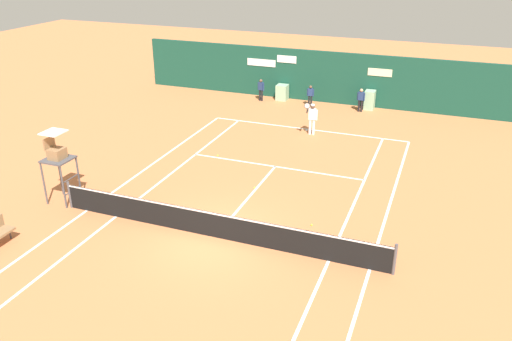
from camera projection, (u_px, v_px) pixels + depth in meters
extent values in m
plane|color=#C67042|center=(215.00, 237.00, 17.67)|extent=(80.00, 80.00, 0.00)
cube|color=white|center=(307.00, 129.00, 27.63)|extent=(10.60, 0.10, 0.01)
cube|color=white|center=(87.00, 210.00, 19.40)|extent=(0.10, 23.40, 0.01)
cube|color=white|center=(116.00, 216.00, 18.97)|extent=(0.10, 23.40, 0.01)
cube|color=white|center=(329.00, 261.00, 16.37)|extent=(0.10, 23.40, 0.01)
cube|color=white|center=(370.00, 269.00, 15.95)|extent=(0.10, 23.40, 0.01)
cube|color=white|center=(275.00, 166.00, 23.12)|extent=(8.00, 0.10, 0.01)
cube|color=white|center=(249.00, 197.00, 20.39)|extent=(0.10, 6.40, 0.01)
cube|color=white|center=(307.00, 130.00, 27.50)|extent=(0.10, 0.24, 0.01)
cylinder|color=#4C4C51|center=(70.00, 195.00, 19.40)|extent=(0.10, 0.10, 1.07)
cylinder|color=#4C4C51|center=(395.00, 259.00, 15.50)|extent=(0.10, 0.10, 1.07)
cube|color=black|center=(214.00, 225.00, 17.48)|extent=(12.00, 0.03, 0.95)
cube|color=white|center=(214.00, 214.00, 17.29)|extent=(12.00, 0.04, 0.06)
cube|color=#144233|center=(332.00, 78.00, 31.49)|extent=(25.00, 0.24, 3.14)
cube|color=beige|center=(380.00, 72.00, 30.19)|extent=(1.40, 0.02, 0.44)
cube|color=white|center=(287.00, 59.00, 31.93)|extent=(1.25, 0.02, 0.44)
cube|color=white|center=(261.00, 63.00, 32.62)|extent=(1.89, 0.02, 0.44)
cube|color=#8CB793|center=(282.00, 92.00, 32.45)|extent=(0.68, 0.70, 0.97)
cube|color=#8CB793|center=(370.00, 100.00, 30.63)|extent=(0.58, 0.70, 1.13)
cylinder|color=#47474C|center=(79.00, 178.00, 19.99)|extent=(0.07, 0.07, 1.73)
cylinder|color=#47474C|center=(63.00, 187.00, 19.22)|extent=(0.07, 0.07, 1.73)
cylinder|color=#47474C|center=(60.00, 174.00, 20.28)|extent=(0.07, 0.07, 1.73)
cylinder|color=#47474C|center=(44.00, 184.00, 19.52)|extent=(0.07, 0.07, 1.73)
cylinder|color=#47474C|center=(73.00, 191.00, 19.75)|extent=(0.04, 0.81, 0.04)
cylinder|color=#47474C|center=(71.00, 178.00, 19.53)|extent=(0.04, 0.81, 0.04)
cube|color=#47474C|center=(58.00, 159.00, 19.38)|extent=(1.00, 1.00, 0.06)
cube|color=olive|center=(57.00, 154.00, 19.29)|extent=(0.52, 0.56, 0.40)
cube|color=olive|center=(49.00, 143.00, 19.23)|extent=(0.06, 0.56, 0.45)
cube|color=white|center=(53.00, 132.00, 18.94)|extent=(0.76, 0.80, 0.04)
cylinder|color=#38383D|center=(10.00, 234.00, 17.51)|extent=(0.06, 0.06, 0.38)
cylinder|color=white|center=(313.00, 127.00, 26.73)|extent=(0.13, 0.13, 0.82)
cylinder|color=white|center=(310.00, 127.00, 26.76)|extent=(0.13, 0.13, 0.82)
cube|color=white|center=(312.00, 114.00, 26.46)|extent=(0.40, 0.26, 0.57)
sphere|color=brown|center=(313.00, 106.00, 26.29)|extent=(0.23, 0.23, 0.23)
cylinder|color=white|center=(313.00, 105.00, 26.26)|extent=(0.21, 0.21, 0.06)
cylinder|color=white|center=(317.00, 115.00, 26.43)|extent=(0.09, 0.09, 0.55)
cylinder|color=brown|center=(307.00, 111.00, 26.16)|extent=(0.18, 0.56, 0.09)
cylinder|color=black|center=(307.00, 110.00, 25.86)|extent=(0.03, 0.03, 0.22)
torus|color=black|center=(307.00, 106.00, 25.76)|extent=(0.30, 0.07, 0.30)
cylinder|color=silver|center=(307.00, 106.00, 25.76)|extent=(0.26, 0.05, 0.26)
cylinder|color=black|center=(311.00, 101.00, 31.27)|extent=(0.11, 0.11, 0.65)
cylinder|color=black|center=(309.00, 101.00, 31.30)|extent=(0.11, 0.11, 0.65)
cube|color=navy|center=(310.00, 92.00, 31.06)|extent=(0.32, 0.21, 0.46)
sphere|color=brown|center=(311.00, 87.00, 30.93)|extent=(0.18, 0.18, 0.18)
cylinder|color=navy|center=(313.00, 93.00, 31.04)|extent=(0.07, 0.07, 0.44)
cylinder|color=navy|center=(307.00, 92.00, 31.10)|extent=(0.07, 0.07, 0.44)
cylinder|color=black|center=(362.00, 106.00, 30.26)|extent=(0.11, 0.11, 0.70)
cylinder|color=black|center=(359.00, 106.00, 30.31)|extent=(0.11, 0.11, 0.70)
cube|color=navy|center=(361.00, 96.00, 30.04)|extent=(0.32, 0.18, 0.49)
sphere|color=tan|center=(362.00, 90.00, 29.90)|extent=(0.19, 0.19, 0.19)
cylinder|color=navy|center=(364.00, 97.00, 29.98)|extent=(0.07, 0.07, 0.47)
cylinder|color=navy|center=(358.00, 96.00, 30.12)|extent=(0.07, 0.07, 0.47)
cylinder|color=black|center=(262.00, 96.00, 32.28)|extent=(0.11, 0.11, 0.70)
cylinder|color=black|center=(260.00, 95.00, 32.35)|extent=(0.11, 0.11, 0.70)
cube|color=navy|center=(261.00, 86.00, 32.07)|extent=(0.34, 0.23, 0.49)
sphere|color=brown|center=(261.00, 81.00, 31.93)|extent=(0.19, 0.19, 0.19)
cylinder|color=navy|center=(264.00, 87.00, 31.99)|extent=(0.07, 0.07, 0.47)
cylinder|color=navy|center=(258.00, 86.00, 32.18)|extent=(0.07, 0.07, 0.47)
sphere|color=#CCE033|center=(254.00, 188.00, 21.09)|extent=(0.07, 0.07, 0.07)
sphere|color=#CCE033|center=(218.00, 155.00, 24.21)|extent=(0.07, 0.07, 0.07)
sphere|color=#CCE033|center=(312.00, 225.00, 18.35)|extent=(0.07, 0.07, 0.07)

